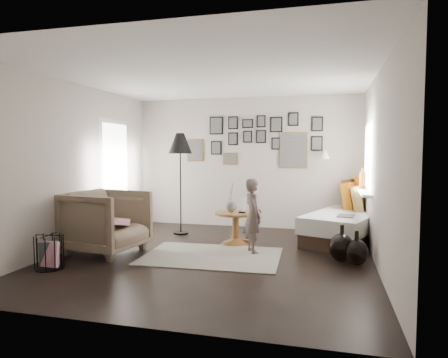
% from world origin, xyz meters
% --- Properties ---
extents(ground, '(4.80, 4.80, 0.00)m').
position_xyz_m(ground, '(0.00, 0.00, 0.00)').
color(ground, black).
rests_on(ground, ground).
extents(wall_back, '(4.50, 0.00, 4.50)m').
position_xyz_m(wall_back, '(0.00, 2.40, 1.30)').
color(wall_back, '#ABA095').
rests_on(wall_back, ground).
extents(wall_front, '(4.50, 0.00, 4.50)m').
position_xyz_m(wall_front, '(0.00, -2.40, 1.30)').
color(wall_front, '#ABA095').
rests_on(wall_front, ground).
extents(wall_left, '(0.00, 4.80, 4.80)m').
position_xyz_m(wall_left, '(-2.25, 0.00, 1.30)').
color(wall_left, '#ABA095').
rests_on(wall_left, ground).
extents(wall_right, '(0.00, 4.80, 4.80)m').
position_xyz_m(wall_right, '(2.25, 0.00, 1.30)').
color(wall_right, '#ABA095').
rests_on(wall_right, ground).
extents(ceiling, '(4.80, 4.80, 0.00)m').
position_xyz_m(ceiling, '(0.00, 0.00, 2.60)').
color(ceiling, white).
rests_on(ceiling, wall_back).
extents(door_left, '(0.00, 2.14, 2.14)m').
position_xyz_m(door_left, '(-2.23, 1.20, 1.05)').
color(door_left, white).
rests_on(door_left, wall_left).
extents(window_right, '(0.15, 1.32, 1.30)m').
position_xyz_m(window_right, '(2.18, 1.34, 0.93)').
color(window_right, white).
rests_on(window_right, wall_right).
extents(gallery_wall, '(2.74, 0.03, 1.08)m').
position_xyz_m(gallery_wall, '(0.29, 2.38, 1.74)').
color(gallery_wall, brown).
rests_on(gallery_wall, wall_back).
extents(wall_sconce, '(0.18, 0.36, 0.16)m').
position_xyz_m(wall_sconce, '(1.55, 2.13, 1.46)').
color(wall_sconce, white).
rests_on(wall_sconce, wall_back).
extents(rug, '(2.02, 1.46, 0.01)m').
position_xyz_m(rug, '(-0.01, 0.01, 0.01)').
color(rug, beige).
rests_on(rug, ground).
extents(pedestal_table, '(0.67, 0.67, 0.53)m').
position_xyz_m(pedestal_table, '(0.15, 0.87, 0.24)').
color(pedestal_table, brown).
rests_on(pedestal_table, ground).
extents(vase, '(0.19, 0.19, 0.48)m').
position_xyz_m(vase, '(0.07, 0.89, 0.67)').
color(vase, black).
rests_on(vase, pedestal_table).
extents(candles, '(0.12, 0.12, 0.25)m').
position_xyz_m(candles, '(0.26, 0.87, 0.65)').
color(candles, black).
rests_on(candles, pedestal_table).
extents(daybed, '(1.64, 2.38, 1.09)m').
position_xyz_m(daybed, '(1.95, 1.71, 0.34)').
color(daybed, black).
rests_on(daybed, ground).
extents(magazine_on_daybed, '(0.30, 0.37, 0.02)m').
position_xyz_m(magazine_on_daybed, '(1.90, 1.06, 0.51)').
color(magazine_on_daybed, black).
rests_on(magazine_on_daybed, daybed).
extents(armchair, '(1.17, 1.14, 0.94)m').
position_xyz_m(armchair, '(-1.61, -0.17, 0.47)').
color(armchair, brown).
rests_on(armchair, ground).
extents(armchair_cushion, '(0.50, 0.51, 0.19)m').
position_xyz_m(armchair_cushion, '(-1.58, -0.12, 0.48)').
color(armchair_cushion, white).
rests_on(armchair_cushion, armchair).
extents(floor_lamp, '(0.43, 0.43, 1.86)m').
position_xyz_m(floor_lamp, '(-1.02, 1.41, 1.60)').
color(floor_lamp, black).
rests_on(floor_lamp, ground).
extents(magazine_basket, '(0.39, 0.39, 0.44)m').
position_xyz_m(magazine_basket, '(-1.89, -1.10, 0.22)').
color(magazine_basket, black).
rests_on(magazine_basket, ground).
extents(demijohn_large, '(0.34, 0.34, 0.52)m').
position_xyz_m(demijohn_large, '(1.81, 0.19, 0.20)').
color(demijohn_large, black).
rests_on(demijohn_large, ground).
extents(demijohn_small, '(0.30, 0.30, 0.47)m').
position_xyz_m(demijohn_small, '(2.00, 0.07, 0.18)').
color(demijohn_small, black).
rests_on(demijohn_small, ground).
extents(child, '(0.44, 0.49, 1.13)m').
position_xyz_m(child, '(0.53, 0.37, 0.56)').
color(child, brown).
rests_on(child, ground).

